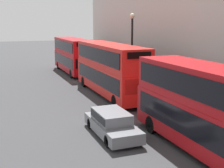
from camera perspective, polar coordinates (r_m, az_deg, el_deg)
name	(u,v)px	position (r m, az deg, el deg)	size (l,w,h in m)	color
bus_leading	(212,108)	(15.30, 17.90, -4.20)	(2.59, 10.69, 4.26)	#A80F14
bus_second_in_queue	(110,67)	(26.86, -0.40, 3.08)	(2.59, 11.46, 4.42)	red
bus_third_in_queue	(73,54)	(38.98, -7.13, 5.45)	(2.59, 10.53, 4.22)	#A80F14
car_hatchback	(112,123)	(17.63, -0.04, -7.07)	(1.84, 4.71, 1.39)	slate
street_lamp	(132,46)	(26.96, 3.67, 7.03)	(0.44, 0.44, 6.98)	black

